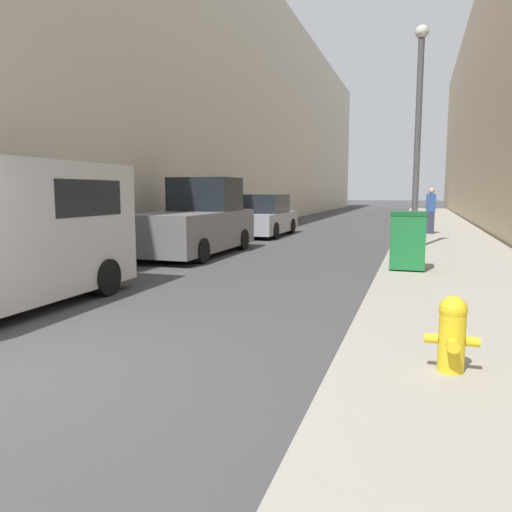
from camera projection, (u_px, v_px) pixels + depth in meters
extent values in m
cube|color=#9E998E|center=(441.00, 234.00, 20.23)|extent=(3.37, 60.00, 0.15)
cube|color=beige|center=(190.00, 116.00, 31.50)|extent=(12.00, 60.00, 12.98)
cylinder|color=yellow|center=(452.00, 343.00, 4.56)|extent=(0.24, 0.24, 0.53)
sphere|color=yellow|center=(453.00, 310.00, 4.52)|extent=(0.25, 0.25, 0.25)
cylinder|color=yellow|center=(454.00, 302.00, 4.52)|extent=(0.07, 0.07, 0.05)
cylinder|color=yellow|center=(453.00, 346.00, 4.39)|extent=(0.11, 0.12, 0.11)
cylinder|color=yellow|center=(431.00, 338.00, 4.62)|extent=(0.12, 0.09, 0.09)
cylinder|color=yellow|center=(473.00, 342.00, 4.51)|extent=(0.12, 0.09, 0.09)
cube|color=#1E7538|center=(408.00, 242.00, 10.47)|extent=(0.70, 0.64, 1.11)
cube|color=#16572A|center=(409.00, 213.00, 10.40)|extent=(0.72, 0.66, 0.08)
cylinder|color=black|center=(393.00, 263.00, 10.89)|extent=(0.05, 0.16, 0.16)
cylinder|color=black|center=(422.00, 265.00, 10.71)|extent=(0.05, 0.16, 0.16)
cylinder|color=#4C4C51|center=(413.00, 244.00, 14.44)|extent=(0.32, 0.32, 0.25)
cylinder|color=#4C4C51|center=(417.00, 146.00, 14.08)|extent=(0.17, 0.17, 5.85)
sphere|color=silver|center=(422.00, 32.00, 13.68)|extent=(0.36, 0.36, 0.36)
cube|color=black|center=(40.00, 198.00, 8.33)|extent=(2.02, 1.67, 0.58)
cylinder|color=black|center=(18.00, 272.00, 9.17)|extent=(0.24, 0.64, 0.64)
cylinder|color=black|center=(105.00, 277.00, 8.60)|extent=(0.24, 0.64, 0.64)
cube|color=slate|center=(193.00, 230.00, 14.12)|extent=(1.97, 4.98, 1.05)
cube|color=black|center=(205.00, 194.00, 14.81)|extent=(1.81, 1.59, 0.97)
cylinder|color=black|center=(188.00, 238.00, 15.90)|extent=(0.24, 0.64, 0.64)
cylinder|color=black|center=(242.00, 239.00, 15.34)|extent=(0.24, 0.64, 0.64)
cylinder|color=black|center=(136.00, 248.00, 12.99)|extent=(0.24, 0.64, 0.64)
cylinder|color=black|center=(201.00, 251.00, 12.43)|extent=(0.24, 0.64, 0.64)
cube|color=#A3A8B2|center=(264.00, 222.00, 20.22)|extent=(1.72, 4.43, 0.77)
cube|color=#1E2328|center=(264.00, 204.00, 20.12)|extent=(1.51, 2.30, 0.73)
cylinder|color=black|center=(256.00, 225.00, 21.74)|extent=(0.24, 0.64, 0.64)
cylinder|color=black|center=(291.00, 226.00, 21.26)|extent=(0.24, 0.64, 0.64)
cylinder|color=black|center=(235.00, 230.00, 19.23)|extent=(0.24, 0.64, 0.64)
cylinder|color=black|center=(274.00, 231.00, 18.75)|extent=(0.24, 0.64, 0.64)
cube|color=#2D3347|center=(430.00, 223.00, 19.47)|extent=(0.30, 0.22, 0.86)
cube|color=#2D4C8C|center=(431.00, 203.00, 19.37)|extent=(0.36, 0.22, 0.68)
sphere|color=tan|center=(431.00, 191.00, 19.32)|extent=(0.23, 0.23, 0.23)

